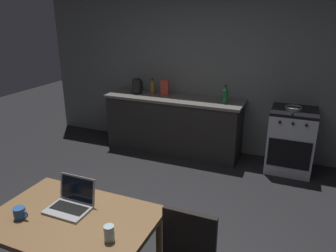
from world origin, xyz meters
name	(u,v)px	position (x,y,z in m)	size (l,w,h in m)	color
ground_plane	(136,241)	(0.00, 0.00, 0.00)	(12.00, 12.00, 0.00)	black
back_wall	(231,69)	(0.30, 2.57, 1.31)	(6.40, 0.10, 2.63)	slate
kitchen_counter	(174,124)	(-0.49, 2.22, 0.44)	(2.16, 0.64, 0.89)	#282623
stove_oven	(291,140)	(1.28, 2.21, 0.44)	(0.60, 0.62, 0.89)	#B7BABF
dining_table	(73,226)	(-0.12, -0.72, 0.64)	(1.20, 0.81, 0.71)	brown
laptop	(71,203)	(-0.20, -0.63, 0.76)	(0.32, 0.26, 0.22)	#99999E
electric_kettle	(137,86)	(-1.13, 2.22, 1.00)	(0.18, 0.16, 0.25)	black
bottle	(225,95)	(0.33, 2.17, 1.01)	(0.08, 0.08, 0.27)	#19592D
frying_pan	(293,108)	(1.25, 2.19, 0.91)	(0.22, 0.39, 0.05)	gray
coffee_mug	(20,213)	(-0.46, -0.87, 0.76)	(0.12, 0.08, 0.09)	#264C8C
drinking_glass	(109,233)	(0.27, -0.83, 0.77)	(0.07, 0.07, 0.11)	#99B7C6
cereal_box	(165,88)	(-0.65, 2.24, 1.01)	(0.13, 0.05, 0.25)	#B2382D
bottle_b	(152,87)	(-0.89, 2.30, 1.00)	(0.07, 0.07, 0.24)	#8C601E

